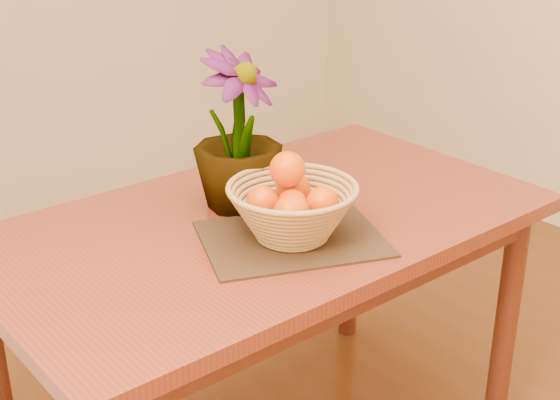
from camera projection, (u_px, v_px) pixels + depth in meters
table at (267, 248)px, 1.98m from camera, size 1.40×0.80×0.75m
placemat at (292, 239)px, 1.82m from camera, size 0.50×0.45×0.01m
wicker_basket at (292, 214)px, 1.79m from camera, size 0.31×0.31×0.12m
orange_pile at (291, 195)px, 1.78m from camera, size 0.18×0.19×0.15m
potted_plant at (238, 132)px, 1.92m from camera, size 0.29×0.29×0.40m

